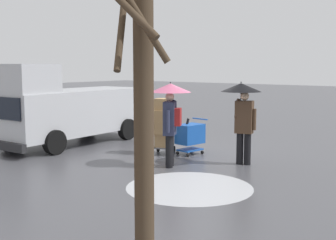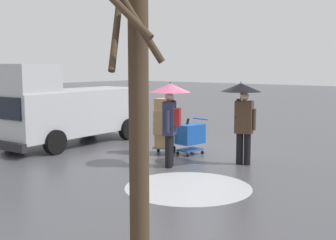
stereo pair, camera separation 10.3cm
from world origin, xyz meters
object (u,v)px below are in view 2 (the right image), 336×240
Objects in this scene: pedestrian_black_side at (170,105)px; bare_tree_near at (138,132)px; pedestrian_pink_side at (242,104)px; shopping_cart_vendor at (190,135)px; hand_dolly_boxes at (163,124)px; cargo_van_parked_right at (67,108)px.

pedestrian_black_side is 0.60× the size of bare_tree_near.
pedestrian_pink_side is 1.00× the size of pedestrian_black_side.
shopping_cart_vendor is 0.64× the size of hand_dolly_boxes.
pedestrian_pink_side is (-2.43, -0.22, 0.69)m from hand_dolly_boxes.
pedestrian_black_side is (-1.12, 1.11, 0.68)m from hand_dolly_boxes.
pedestrian_pink_side is (-1.80, 0.23, 1.02)m from shopping_cart_vendor.
bare_tree_near reaches higher than hand_dolly_boxes.
cargo_van_parked_right is 3.55m from hand_dolly_boxes.
pedestrian_pink_side is at bearing -71.89° from bare_tree_near.
pedestrian_black_side is at bearing 174.38° from cargo_van_parked_right.
pedestrian_pink_side is 1.87m from pedestrian_black_side.
cargo_van_parked_right is 2.53× the size of pedestrian_black_side.
shopping_cart_vendor is at bearing -164.86° from cargo_van_parked_right.
bare_tree_near reaches higher than pedestrian_pink_side.
bare_tree_near reaches higher than shopping_cart_vendor.
shopping_cart_vendor is at bearing -72.68° from pedestrian_black_side.
pedestrian_black_side is (-0.49, 1.56, 1.00)m from shopping_cart_vendor.
cargo_van_parked_right is 4.30m from shopping_cart_vendor.
bare_tree_near is (-7.95, 5.39, 0.61)m from cargo_van_parked_right.
cargo_van_parked_right is 4.63m from pedestrian_black_side.
bare_tree_near is at bearing 124.23° from pedestrian_black_side.
cargo_van_parked_right reaches higher than pedestrian_black_side.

